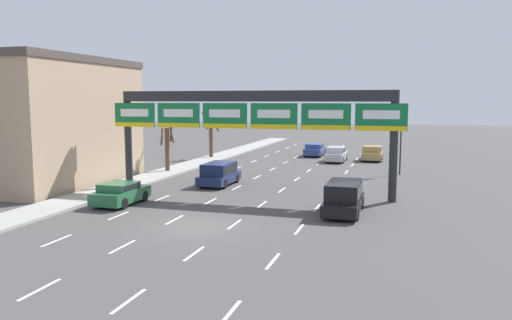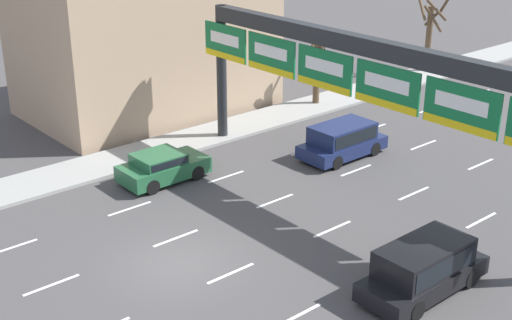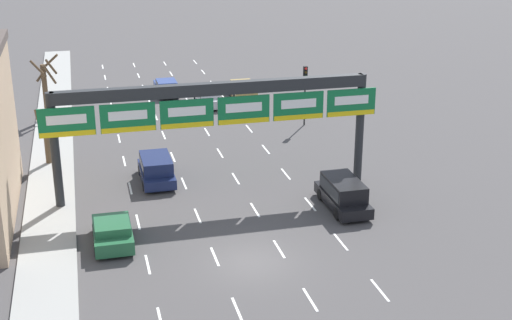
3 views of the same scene
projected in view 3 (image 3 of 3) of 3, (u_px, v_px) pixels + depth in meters
ground_plane at (252, 262)px, 34.60m from camera, size 220.00×220.00×0.00m
sidewalk_left at (46, 285)px, 32.36m from camera, size 2.80×110.00×0.15m
lane_dashes at (203, 167)px, 46.90m from camera, size 10.02×67.00×0.01m
sign_gantry at (215, 106)px, 40.90m from camera, size 19.62×0.70×6.79m
suv_black at (343, 192)px, 40.38m from camera, size 1.90×4.74×1.75m
car_green at (113, 232)px, 36.15m from camera, size 1.96×3.91×1.34m
car_blue at (166, 87)px, 64.18m from camera, size 1.90×4.36×1.38m
car_silver at (208, 96)px, 60.85m from camera, size 1.83×4.58×1.50m
suv_navy at (156, 168)px, 44.22m from camera, size 1.99×4.40×1.65m
car_gold at (242, 89)px, 63.26m from camera, size 1.99×3.98×1.52m
traffic_light_near_gantry at (305, 84)px, 54.63m from camera, size 0.30×0.35×4.68m
tree_bare_closest at (46, 132)px, 46.65m from camera, size 1.27×1.26×4.02m
tree_bare_second at (46, 85)px, 56.26m from camera, size 2.24×2.34×5.09m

